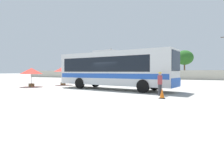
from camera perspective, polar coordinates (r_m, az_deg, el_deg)
ground_plane at (r=27.13m, az=8.61°, el=-2.66°), size 300.00×300.00×0.00m
perimeter_wall at (r=42.96m, az=14.90°, el=-0.08°), size 80.00×0.30×1.96m
coach_bus_silver_blue at (r=17.94m, az=0.14°, el=1.87°), size 11.85×4.21×3.71m
attendant_by_bus_door at (r=13.58m, az=14.23°, el=-2.26°), size 0.46×0.46×1.63m
vendor_umbrella_near_gate_red at (r=22.67m, az=-23.09°, el=0.91°), size 2.40×2.40×2.07m
vendor_umbrella_secondary_red at (r=24.41m, az=-14.52°, el=1.47°), size 2.22×2.22×2.28m
parked_car_leftmost_dark_blue at (r=43.03m, az=-2.19°, el=-0.33°), size 4.45×2.05×1.45m
parked_car_second_white at (r=40.42m, az=4.78°, el=-0.39°), size 4.27×2.28×1.47m
utility_pole_far at (r=48.94m, az=-0.27°, el=3.58°), size 1.80×0.40×7.62m
roadside_tree_left at (r=52.51m, az=4.35°, el=4.67°), size 5.33×5.33×7.43m
roadside_tree_midleft at (r=47.27m, az=13.60°, el=4.71°), size 4.20×4.20×6.66m
roadside_tree_midright at (r=45.92m, az=20.98°, el=4.75°), size 3.86×3.86×6.49m
traffic_cone_on_apron at (r=12.17m, az=14.83°, el=-5.56°), size 0.36×0.36×0.64m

